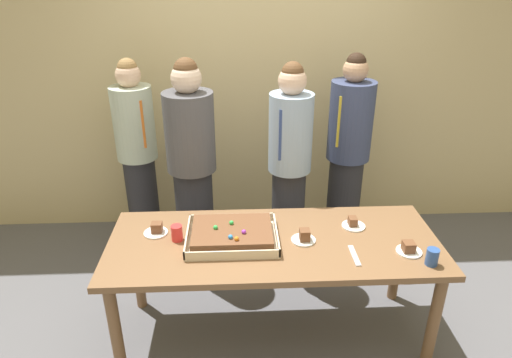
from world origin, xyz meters
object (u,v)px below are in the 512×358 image
Objects in this scene: plated_slice_near_left at (304,237)px; person_striped_tie_right at (192,168)px; cake_server_utensil at (354,256)px; person_far_right_suit at (138,155)px; sheet_cake at (232,234)px; plated_slice_far_left at (156,230)px; party_table at (274,252)px; drink_cup_nearest at (432,257)px; plated_slice_far_right at (409,249)px; drink_cup_middle at (177,233)px; person_serving_front at (348,155)px; person_green_shirt_behind at (289,170)px; plated_slice_near_right at (353,224)px.

plated_slice_near_left is 1.10m from person_striped_tie_right.
person_far_right_suit is at bearing 138.01° from cake_server_utensil.
sheet_cake is at bearing 163.74° from cake_server_utensil.
plated_slice_far_left is at bearing -35.54° from person_striped_tie_right.
person_striped_tie_right is (0.18, 0.68, 0.12)m from plated_slice_far_left.
drink_cup_nearest is (0.86, -0.28, 0.13)m from party_table.
drink_cup_nearest is (0.68, -0.27, 0.02)m from plated_slice_near_left.
plated_slice_far_right is 0.33m from cake_server_utensil.
drink_cup_nearest and drink_cup_middle have the same top height.
person_serving_front is (0.94, 1.00, 0.09)m from sheet_cake.
person_striped_tie_right reaches higher than person_far_right_suit.
drink_cup_nearest is (0.09, -0.12, 0.03)m from plated_slice_far_right.
person_green_shirt_behind reaches higher than drink_cup_middle.
person_serving_front reaches higher than drink_cup_middle.
drink_cup_nearest is 0.43m from cake_server_utensil.
person_striped_tie_right is at bearing 132.13° from plated_slice_near_left.
party_table is 0.55m from plated_slice_near_right.
plated_slice_near_right reaches higher than party_table.
drink_cup_nearest is 0.06× the size of person_serving_front.
person_green_shirt_behind is at bearing 120.54° from plated_slice_near_right.
drink_cup_middle is 1.04m from person_green_shirt_behind.
person_green_shirt_behind is 1.27m from person_far_right_suit.
plated_slice_near_right is at bearing 22.62° from person_far_right_suit.
party_table is 0.28m from sheet_cake.
sheet_cake is at bearing 0.01° from person_serving_front.
drink_cup_nearest is at bearing -18.10° from party_table.
person_striped_tie_right is (-1.33, 0.96, 0.12)m from plated_slice_far_right.
drink_cup_middle is 0.06× the size of person_serving_front.
plated_slice_far_right is 1.08m from person_green_shirt_behind.
plated_slice_near_left is 1.50× the size of drink_cup_middle.
plated_slice_near_right is 1.85m from person_far_right_suit.
cake_server_utensil is at bearing -175.98° from plated_slice_far_right.
person_serving_front is 1.03× the size of person_far_right_suit.
plated_slice_far_right is 0.15m from drink_cup_nearest.
plated_slice_far_left is 0.17m from drink_cup_middle.
plated_slice_far_left is 1.50× the size of drink_cup_middle.
drink_cup_middle reaches higher than plated_slice_near_left.
plated_slice_near_right is (0.78, 0.12, -0.02)m from sheet_cake.
plated_slice_far_right is at bearing -50.10° from plated_slice_near_right.
plated_slice_near_left is at bearing 31.79° from person_green_shirt_behind.
person_striped_tie_right reaches higher than person_serving_front.
cake_server_utensil is 1.41m from person_striped_tie_right.
party_table is 13.49× the size of plated_slice_near_left.
drink_cup_middle is (-0.59, 0.04, 0.13)m from party_table.
person_green_shirt_behind reaches higher than plated_slice_near_left.
person_striped_tie_right is 1.04× the size of person_far_right_suit.
plated_slice_near_right is at bearing 5.38° from drink_cup_middle.
plated_slice_near_right is at bearing 32.74° from person_serving_front.
person_green_shirt_behind is at bearing 90.62° from plated_slice_near_left.
sheet_cake is 0.33× the size of person_serving_front.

